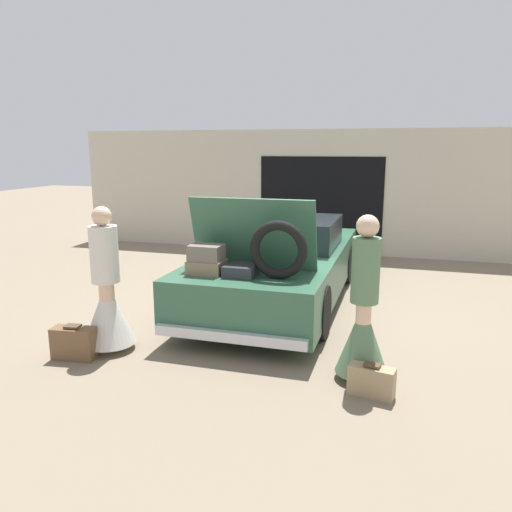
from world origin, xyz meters
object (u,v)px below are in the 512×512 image
object	(u,v)px
car	(279,264)
person_right	(363,322)
person_left	(107,300)
suitcase_beside_left_person	(74,343)
suitcase_beside_right_person	(371,381)

from	to	relation	value
car	person_right	xyz separation A→B (m)	(1.50, -2.42, 0.03)
person_left	person_right	world-z (taller)	person_right
car	suitcase_beside_left_person	size ratio (longest dim) A/B	9.18
person_right	suitcase_beside_left_person	bearing A→B (deg)	82.96
person_left	suitcase_beside_left_person	distance (m)	0.61
person_left	suitcase_beside_left_person	bearing A→B (deg)	-46.47
car	suitcase_beside_left_person	bearing A→B (deg)	-121.51
car	suitcase_beside_right_person	distance (m)	3.24
person_left	suitcase_beside_right_person	world-z (taller)	person_left
car	suitcase_beside_right_person	size ratio (longest dim) A/B	10.02
person_left	car	bearing A→B (deg)	135.77
suitcase_beside_left_person	person_right	bearing A→B (deg)	7.17
person_right	suitcase_beside_left_person	xyz separation A→B (m)	(-3.23, -0.41, -0.45)
person_right	suitcase_beside_left_person	size ratio (longest dim) A/B	3.41
person_right	suitcase_beside_right_person	xyz separation A→B (m)	(0.13, -0.34, -0.48)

